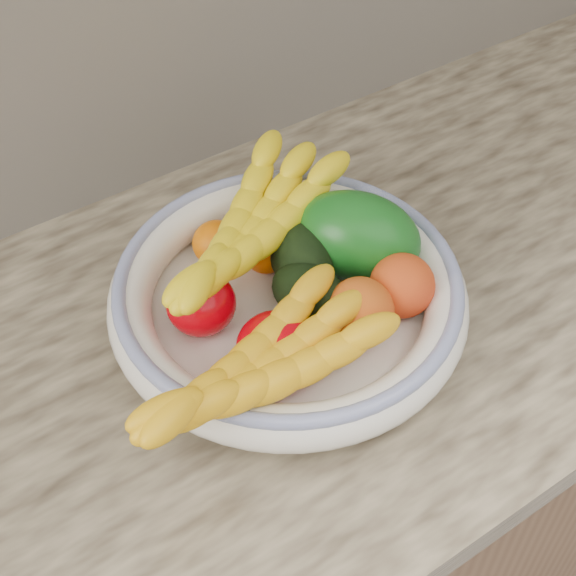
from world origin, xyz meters
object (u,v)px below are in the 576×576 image
Objects in this scene: green_mango at (356,237)px; banana_bunch_back at (251,236)px; fruit_bowl at (288,295)px; banana_bunch_front at (261,373)px.

green_mango is 0.12m from banana_bunch_back.
banana_bunch_back is (-0.01, 0.07, 0.04)m from fruit_bowl.
banana_bunch_front is (-0.09, -0.16, -0.01)m from banana_bunch_back.
banana_bunch_front is (-0.09, -0.09, 0.03)m from fruit_bowl.
green_mango is 0.22m from banana_bunch_front.
green_mango reaches higher than fruit_bowl.
banana_bunch_front is at bearing 171.61° from green_mango.
green_mango is at bearing 5.97° from fruit_bowl.
banana_bunch_back is at bearing 115.11° from green_mango.
fruit_bowl is at bearing 149.10° from green_mango.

